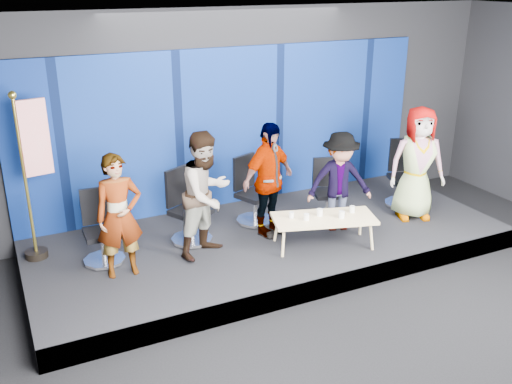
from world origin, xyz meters
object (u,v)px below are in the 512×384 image
Objects in this scene: chair_b at (188,218)px; mug_d at (342,215)px; panelist_e at (417,163)px; flag_stand at (34,172)px; mug_b at (306,217)px; panelist_b at (206,194)px; panelist_c at (268,180)px; chair_a at (102,239)px; coffee_table at (324,219)px; chair_d at (326,198)px; mug_a at (291,215)px; mug_c at (320,212)px; panelist_d at (339,182)px; panelist_a at (119,216)px; chair_e at (404,184)px; chair_c at (252,201)px; mug_e at (352,209)px.

chair_b is 10.73× the size of mug_d.
flag_stand is at bearing -170.70° from panelist_e.
flag_stand is (-3.37, 1.40, 0.73)m from mug_b.
panelist_b is 1.06m from panelist_c.
mug_d is at bearing -16.98° from chair_a.
panelist_e is at bearing 8.58° from coffee_table.
mug_a is (-1.04, -0.72, 0.18)m from chair_d.
mug_c is at bearing -31.19° from flag_stand.
panelist_e reaches higher than panelist_d.
coffee_table is (1.68, -1.00, 0.05)m from chair_b.
mug_c is at bearing 117.66° from coffee_table.
chair_a is 0.59× the size of panelist_c.
panelist_d is 0.85× the size of panelist_e.
flag_stand is at bearing 157.46° from mug_b.
mug_a is (2.35, -0.25, -0.33)m from panelist_a.
panelist_e reaches higher than chair_d.
mug_a is at bearing -14.80° from chair_a.
chair_e is (1.54, 0.34, -0.40)m from panelist_d.
chair_e is at bearing 13.07° from mug_a.
chair_e is at bearing 17.54° from mug_b.
chair_c reaches higher than chair_a.
coffee_table is 15.45× the size of mug_d.
chair_a is at bearing -46.97° from flag_stand.
chair_e is (3.73, -0.24, 0.01)m from chair_b.
panelist_d is at bearing -164.47° from panelist_e.
panelist_e is at bearing -6.13° from chair_a.
panelist_c is 1.18m from mug_d.
chair_a is 3.03m from mug_c.
panelist_c reaches higher than chair_c.
chair_e is at bearing 29.30° from panelist_d.
chair_e is 2.54m from mug_a.
panelist_c is at bearing -179.63° from panelist_d.
panelist_b is 18.89× the size of mug_e.
chair_c is 0.46× the size of flag_stand.
mug_d is at bearing -17.44° from mug_b.
chair_b is 0.69× the size of coffee_table.
coffee_table is (-0.61, -0.90, 0.10)m from chair_d.
mug_b is 0.25m from mug_c.
panelist_c reaches higher than chair_a.
chair_c is 0.69× the size of panelist_d.
mug_b is at bearing -47.58° from panelist_b.
mug_e is (0.46, -0.03, 0.08)m from coffee_table.
chair_e is at bearing -22.99° from panelist_b.
flag_stand is at bearing -170.26° from chair_d.
chair_e is at bearing 89.06° from panelist_e.
flag_stand is (-4.16, 1.01, 0.46)m from panelist_d.
panelist_b reaches higher than chair_d.
mug_a is at bearing -4.92° from panelist_a.
chair_c is (1.14, 0.22, -0.01)m from chair_b.
panelist_e is (4.64, -0.15, 0.09)m from panelist_a.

